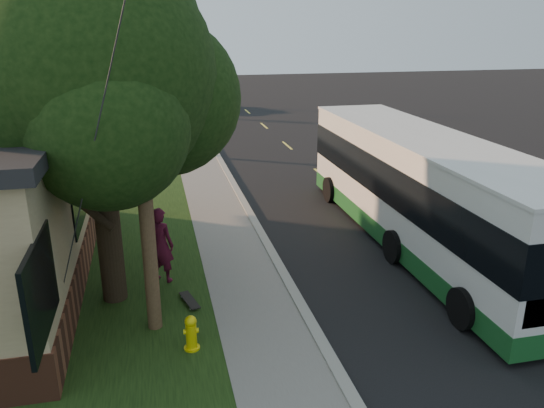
{
  "coord_description": "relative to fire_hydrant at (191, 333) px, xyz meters",
  "views": [
    {
      "loc": [
        -3.06,
        -9.25,
        6.24
      ],
      "look_at": [
        0.03,
        4.32,
        1.5
      ],
      "focal_mm": 35.0,
      "sensor_mm": 36.0,
      "label": 1
    }
  ],
  "objects": [
    {
      "name": "sidewalk",
      "position": [
        1.6,
        10.0,
        -0.39
      ],
      "size": [
        2.0,
        80.0,
        0.08
      ],
      "primitive_type": "cube",
      "color": "slate",
      "rests_on": "ground"
    },
    {
      "name": "skateboarder",
      "position": [
        -0.47,
        3.18,
        0.61
      ],
      "size": [
        0.85,
        0.76,
        1.95
      ],
      "primitive_type": "imported",
      "rotation": [
        0.0,
        0.0,
        2.62
      ],
      "color": "#470E21",
      "rests_on": "grass_verge"
    },
    {
      "name": "bare_tree_far",
      "position": [
        -0.4,
        30.0,
        1.57
      ],
      "size": [
        1.38,
        1.21,
        4.03
      ],
      "color": "black",
      "rests_on": "grass_verge"
    },
    {
      "name": "ground",
      "position": [
        2.6,
        0.0,
        -0.43
      ],
      "size": [
        120.0,
        120.0,
        0.0
      ],
      "primitive_type": "plane",
      "color": "black",
      "rests_on": "ground"
    },
    {
      "name": "road",
      "position": [
        6.6,
        10.0,
        -0.43
      ],
      "size": [
        8.0,
        80.0,
        0.01
      ],
      "primitive_type": "cube",
      "color": "black",
      "rests_on": "ground"
    },
    {
      "name": "transit_bus",
      "position": [
        7.02,
        4.01,
        1.31
      ],
      "size": [
        2.79,
        12.08,
        3.27
      ],
      "color": "silver",
      "rests_on": "ground"
    },
    {
      "name": "curb",
      "position": [
        2.6,
        10.0,
        -0.37
      ],
      "size": [
        0.25,
        80.0,
        0.12
      ],
      "primitive_type": "cube",
      "color": "gray",
      "rests_on": "ground"
    },
    {
      "name": "traffic_signal",
      "position": [
        3.1,
        34.0,
        2.73
      ],
      "size": [
        0.18,
        0.22,
        5.5
      ],
      "color": "#2D2D30",
      "rests_on": "ground"
    },
    {
      "name": "bare_tree_near",
      "position": [
        -0.9,
        18.0,
        1.72
      ],
      "size": [
        1.38,
        1.21,
        4.31
      ],
      "color": "black",
      "rests_on": "grass_verge"
    },
    {
      "name": "leafy_tree",
      "position": [
        -1.57,
        2.65,
        4.73
      ],
      "size": [
        6.3,
        6.0,
        7.8
      ],
      "color": "black",
      "rests_on": "grass_verge"
    },
    {
      "name": "fire_hydrant",
      "position": [
        0.0,
        0.0,
        0.0
      ],
      "size": [
        0.32,
        0.32,
        0.74
      ],
      "color": "#DBC70B",
      "rests_on": "grass_verge"
    },
    {
      "name": "utility_pole",
      "position": [
        -0.71,
        0.99,
        4.2
      ],
      "size": [
        2.86,
        3.21,
        9.07
      ],
      "color": "#473321",
      "rests_on": "ground"
    },
    {
      "name": "skateboard_main",
      "position": [
        0.1,
        1.86,
        -0.3
      ],
      "size": [
        0.45,
        0.93,
        0.08
      ],
      "color": "black",
      "rests_on": "grass_verge"
    },
    {
      "name": "grass_verge",
      "position": [
        -1.9,
        10.0,
        -0.4
      ],
      "size": [
        5.0,
        80.0,
        0.07
      ],
      "primitive_type": "cube",
      "color": "black",
      "rests_on": "ground"
    },
    {
      "name": "distant_car",
      "position": [
        4.1,
        31.44,
        0.35
      ],
      "size": [
        2.27,
        4.76,
        1.57
      ],
      "primitive_type": "imported",
      "rotation": [
        0.0,
        0.0,
        0.09
      ],
      "color": "black",
      "rests_on": "ground"
    }
  ]
}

